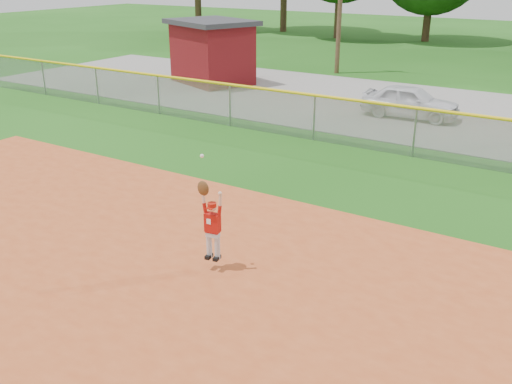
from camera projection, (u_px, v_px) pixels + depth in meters
ground at (220, 318)px, 9.35m from camera, size 120.00×120.00×0.00m
parking_strip at (461, 115)px, 21.93m from camera, size 44.00×10.00×0.03m
car_white_a at (410, 101)px, 21.34m from camera, size 3.62×1.53×1.22m
utility_shed at (212, 51)px, 27.40m from camera, size 4.86×4.35×3.00m
outfield_fence at (415, 129)px, 16.89m from camera, size 40.06×0.10×1.55m
ballplayer at (211, 221)px, 10.44m from camera, size 0.51×0.24×2.03m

